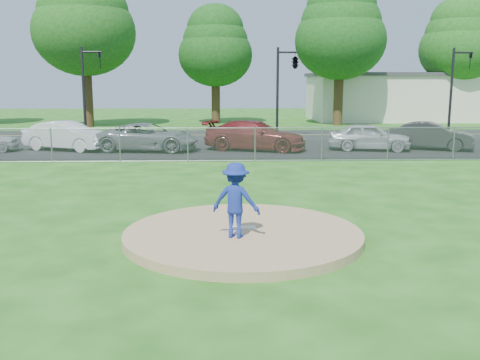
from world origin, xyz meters
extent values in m
plane|color=#1A5713|center=(0.00, 10.00, 0.00)|extent=(120.00, 120.00, 0.00)
cylinder|color=tan|center=(0.00, 0.00, 0.10)|extent=(5.40, 5.40, 0.20)
cube|color=white|center=(0.00, 0.20, 0.22)|extent=(0.60, 0.15, 0.04)
cube|color=gray|center=(0.00, 12.00, 0.75)|extent=(40.00, 0.06, 1.50)
cube|color=black|center=(0.00, 16.50, 0.01)|extent=(50.00, 8.00, 0.01)
cube|color=black|center=(0.00, 24.00, 0.00)|extent=(60.00, 7.00, 0.01)
cube|color=beige|center=(16.00, 38.00, 2.00)|extent=(16.00, 9.00, 4.00)
cube|color=#3F3F42|center=(16.00, 38.00, 4.15)|extent=(16.40, 9.40, 0.30)
cylinder|color=#392514|center=(-11.00, 31.00, 2.45)|extent=(0.78, 0.78, 4.90)
ellipsoid|color=#164F15|center=(-11.00, 31.00, 7.25)|extent=(7.84, 7.84, 6.66)
ellipsoid|color=#164F15|center=(-11.00, 31.00, 8.62)|extent=(6.90, 6.90, 5.86)
cylinder|color=#3A2615|center=(-1.00, 34.00, 1.92)|extent=(0.72, 0.72, 3.85)
ellipsoid|color=#124613|center=(-1.00, 34.00, 5.70)|extent=(6.16, 6.16, 5.24)
ellipsoid|color=#124613|center=(-1.00, 34.00, 6.78)|extent=(5.42, 5.42, 4.61)
ellipsoid|color=#124613|center=(-1.00, 34.00, 7.85)|extent=(4.68, 4.68, 3.98)
cylinder|color=#3B2915|center=(9.00, 32.00, 2.27)|extent=(0.76, 0.76, 4.55)
ellipsoid|color=#134A15|center=(9.00, 32.00, 6.73)|extent=(7.28, 7.28, 6.19)
ellipsoid|color=#134A15|center=(9.00, 32.00, 8.01)|extent=(6.41, 6.41, 5.45)
ellipsoid|color=#134A15|center=(9.00, 32.00, 9.28)|extent=(5.53, 5.53, 4.70)
cylinder|color=#3D2316|center=(20.00, 35.00, 2.10)|extent=(0.74, 0.74, 4.20)
ellipsoid|color=#175316|center=(20.00, 35.00, 6.22)|extent=(6.72, 6.72, 5.71)
ellipsoid|color=#175316|center=(20.00, 35.00, 7.39)|extent=(5.91, 5.91, 5.03)
ellipsoid|color=#175316|center=(20.00, 35.00, 8.57)|extent=(5.11, 5.11, 4.34)
cylinder|color=black|center=(-9.00, 22.00, 2.80)|extent=(0.16, 0.16, 5.60)
cylinder|color=black|center=(-8.40, 22.00, 5.30)|extent=(1.20, 0.12, 0.12)
imported|color=black|center=(-7.92, 22.00, 4.80)|extent=(0.16, 0.20, 1.00)
cylinder|color=black|center=(3.00, 22.00, 2.80)|extent=(0.16, 0.16, 5.60)
cylinder|color=black|center=(3.60, 22.00, 5.30)|extent=(1.20, 0.12, 0.12)
imported|color=black|center=(4.08, 22.00, 4.80)|extent=(0.53, 2.48, 1.00)
cylinder|color=black|center=(14.00, 22.00, 2.80)|extent=(0.16, 0.16, 5.60)
cylinder|color=black|center=(14.60, 22.00, 5.30)|extent=(1.20, 0.12, 0.12)
imported|color=black|center=(15.08, 22.00, 4.80)|extent=(0.16, 0.20, 1.00)
imported|color=navy|center=(-0.17, -0.48, 1.02)|extent=(1.19, 0.90, 1.64)
cone|color=#E9590C|center=(-6.07, 15.61, 0.31)|extent=(0.31, 0.31, 0.61)
imported|color=white|center=(-8.52, 16.22, 0.76)|extent=(4.80, 3.08, 1.49)
imported|color=slate|center=(-4.26, 15.77, 0.72)|extent=(5.37, 3.00, 1.42)
imported|color=maroon|center=(1.24, 15.91, 0.77)|extent=(5.66, 3.60, 1.53)
imported|color=#B9BCBE|center=(7.16, 15.67, 0.72)|extent=(4.43, 2.47, 1.42)
imported|color=#252527|center=(10.48, 15.96, 0.72)|extent=(4.57, 3.10, 1.42)
camera|label=1|loc=(-0.45, -11.69, 3.53)|focal=40.00mm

